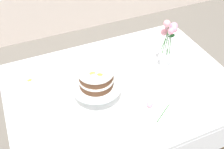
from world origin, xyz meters
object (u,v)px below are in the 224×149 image
cake_stand (97,87)px  layer_cake (96,77)px  flower_vase (167,46)px  dining_table (123,97)px  fallen_rose (151,105)px

cake_stand → layer_cake: size_ratio=1.42×
layer_cake → flower_vase: 0.52m
dining_table → fallen_rose: (0.07, -0.21, 0.11)m
layer_cake → flower_vase: flower_vase is taller
dining_table → flower_vase: bearing=13.2°
cake_stand → flower_vase: 0.53m
dining_table → cake_stand: (-0.18, -0.01, 0.17)m
cake_stand → flower_vase: size_ratio=0.81×
flower_vase → layer_cake: bearing=-170.3°
dining_table → cake_stand: 0.25m
flower_vase → fallen_rose: 0.42m
dining_table → flower_vase: flower_vase is taller
flower_vase → dining_table: bearing=-166.8°
flower_vase → fallen_rose: (-0.27, -0.28, -0.15)m
layer_cake → fallen_rose: (0.25, -0.20, -0.14)m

